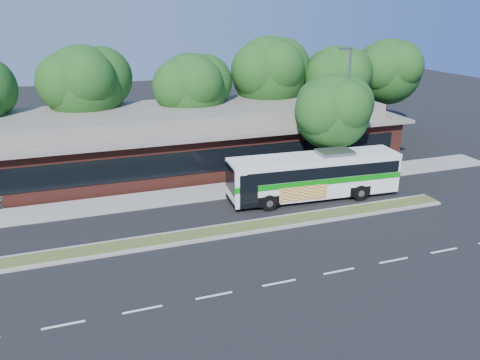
# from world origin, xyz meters

# --- Properties ---
(ground) EXTENTS (120.00, 120.00, 0.00)m
(ground) POSITION_xyz_m (0.00, 0.00, 0.00)
(ground) COLOR black
(ground) RESTS_ON ground
(median_strip) EXTENTS (26.00, 1.10, 0.15)m
(median_strip) POSITION_xyz_m (0.00, 0.60, 0.07)
(median_strip) COLOR #394B1F
(median_strip) RESTS_ON ground
(sidewalk) EXTENTS (44.00, 2.60, 0.12)m
(sidewalk) POSITION_xyz_m (0.00, 6.40, 0.06)
(sidewalk) COLOR gray
(sidewalk) RESTS_ON ground
(plaza_building) EXTENTS (33.20, 11.20, 4.45)m
(plaza_building) POSITION_xyz_m (0.00, 12.99, 2.13)
(plaza_building) COLOR #5A251C
(plaza_building) RESTS_ON ground
(lamp_post) EXTENTS (0.93, 0.18, 9.07)m
(lamp_post) POSITION_xyz_m (9.56, 6.00, 4.90)
(lamp_post) COLOR slate
(lamp_post) RESTS_ON ground
(tree_bg_b) EXTENTS (6.69, 6.00, 9.00)m
(tree_bg_b) POSITION_xyz_m (-6.57, 16.14, 6.14)
(tree_bg_b) COLOR black
(tree_bg_b) RESTS_ON ground
(tree_bg_c) EXTENTS (6.24, 5.60, 8.26)m
(tree_bg_c) POSITION_xyz_m (1.40, 15.13, 5.59)
(tree_bg_c) COLOR black
(tree_bg_c) RESTS_ON ground
(tree_bg_d) EXTENTS (6.91, 6.20, 9.37)m
(tree_bg_d) POSITION_xyz_m (8.45, 16.15, 6.42)
(tree_bg_d) COLOR black
(tree_bg_d) RESTS_ON ground
(tree_bg_e) EXTENTS (6.47, 5.80, 8.50)m
(tree_bg_e) POSITION_xyz_m (14.42, 15.14, 5.74)
(tree_bg_e) COLOR black
(tree_bg_e) RESTS_ON ground
(tree_bg_f) EXTENTS (6.69, 6.00, 8.92)m
(tree_bg_f) POSITION_xyz_m (20.43, 16.14, 6.06)
(tree_bg_f) COLOR black
(tree_bg_f) RESTS_ON ground
(transit_bus) EXTENTS (11.07, 3.05, 3.07)m
(transit_bus) POSITION_xyz_m (6.05, 3.41, 1.71)
(transit_bus) COLOR white
(transit_bus) RESTS_ON ground
(sidewalk_tree) EXTENTS (5.68, 5.09, 7.42)m
(sidewalk_tree) POSITION_xyz_m (8.93, 6.17, 5.00)
(sidewalk_tree) COLOR black
(sidewalk_tree) RESTS_ON ground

